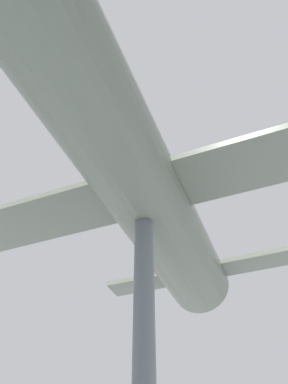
{
  "coord_description": "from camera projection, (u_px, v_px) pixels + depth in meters",
  "views": [
    {
      "loc": [
        -2.01,
        7.49,
        1.62
      ],
      "look_at": [
        0.0,
        0.0,
        8.47
      ],
      "focal_mm": 35.0,
      "sensor_mm": 36.0,
      "label": 1
    }
  ],
  "objects": [
    {
      "name": "support_pylon_central",
      "position": [
        144.0,
        379.0,
        7.17
      ],
      "size": [
        0.48,
        0.48,
        7.37
      ],
      "color": "slate",
      "rests_on": "ground_plane"
    },
    {
      "name": "suspended_airplane",
      "position": [
        140.0,
        186.0,
        10.17
      ],
      "size": [
        21.57,
        13.45,
        3.65
      ],
      "rotation": [
        0.0,
        0.0,
        -0.12
      ],
      "color": "slate",
      "rests_on": "support_pylon_central"
    }
  ]
}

